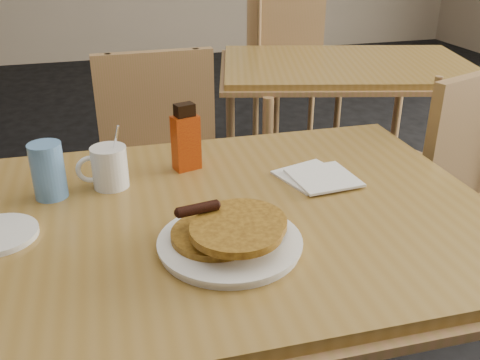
% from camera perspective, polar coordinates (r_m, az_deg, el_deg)
% --- Properties ---
extents(main_table, '(1.35, 0.93, 0.75)m').
position_cam_1_polar(main_table, '(1.18, -4.09, -5.27)').
color(main_table, olive).
rests_on(main_table, floor).
extents(neighbor_table, '(1.32, 1.06, 0.75)m').
position_cam_1_polar(neighbor_table, '(2.54, 11.37, 11.25)').
color(neighbor_table, olive).
rests_on(neighbor_table, floor).
extents(chair_main_far, '(0.42, 0.42, 0.93)m').
position_cam_1_polar(chair_main_far, '(1.91, -8.17, 1.85)').
color(chair_main_far, '#9C6F49').
rests_on(chair_main_far, floor).
extents(chair_neighbor_far, '(0.55, 0.56, 1.02)m').
position_cam_1_polar(chair_neighbor_far, '(3.24, 5.45, 12.99)').
color(chair_neighbor_far, '#9C6F49').
rests_on(chair_neighbor_far, floor).
extents(chair_neighbor_near, '(0.52, 0.53, 0.90)m').
position_cam_1_polar(chair_neighbor_near, '(2.02, 20.78, 1.20)').
color(chair_neighbor_near, '#9C6F49').
rests_on(chair_neighbor_near, floor).
extents(pancake_plate, '(0.28, 0.28, 0.08)m').
position_cam_1_polar(pancake_plate, '(1.03, -1.05, -6.06)').
color(pancake_plate, white).
rests_on(pancake_plate, main_table).
extents(coffee_mug, '(0.12, 0.08, 0.16)m').
position_cam_1_polar(coffee_mug, '(1.29, -13.86, 1.41)').
color(coffee_mug, white).
rests_on(coffee_mug, main_table).
extents(syrup_bottle, '(0.07, 0.06, 0.17)m').
position_cam_1_polar(syrup_bottle, '(1.35, -5.80, 4.34)').
color(syrup_bottle, maroon).
rests_on(syrup_bottle, main_table).
extents(napkin_stack, '(0.19, 0.20, 0.01)m').
position_cam_1_polar(napkin_stack, '(1.32, 8.28, 0.33)').
color(napkin_stack, white).
rests_on(napkin_stack, main_table).
extents(blue_tumbler, '(0.07, 0.07, 0.13)m').
position_cam_1_polar(blue_tumbler, '(1.28, -19.79, 0.93)').
color(blue_tumbler, '#5689C9').
rests_on(blue_tumbler, main_table).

